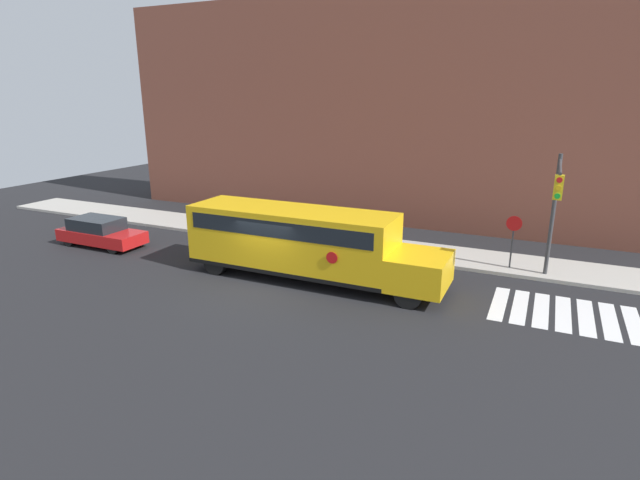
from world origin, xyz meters
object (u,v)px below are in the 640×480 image
(parked_car, at_px, (100,232))
(school_bus, at_px, (302,240))
(stop_sign, at_px, (513,235))
(traffic_light, at_px, (555,202))

(parked_car, bearing_deg, school_bus, 0.45)
(stop_sign, height_order, traffic_light, traffic_light)
(school_bus, distance_m, traffic_light, 9.67)
(parked_car, height_order, traffic_light, traffic_light)
(school_bus, height_order, stop_sign, school_bus)
(parked_car, distance_m, stop_sign, 19.37)
(parked_car, relative_size, traffic_light, 0.88)
(traffic_light, bearing_deg, school_bus, -161.79)
(traffic_light, bearing_deg, stop_sign, 132.13)
(school_bus, height_order, traffic_light, traffic_light)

